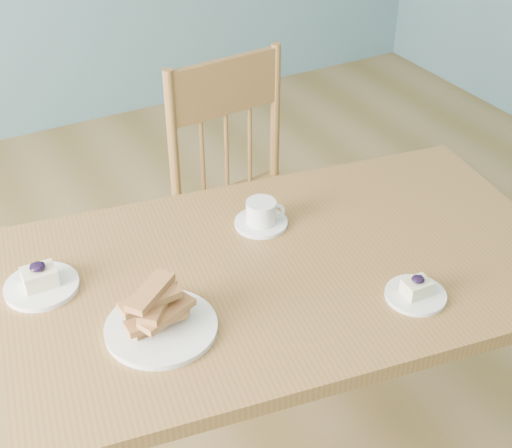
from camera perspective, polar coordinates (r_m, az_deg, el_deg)
name	(u,v)px	position (r m, az deg, el deg)	size (l,w,h in m)	color
room	(219,39)	(1.32, -2.97, 14.57)	(5.01, 5.01, 2.71)	olive
dining_table	(287,286)	(1.79, 2.52, -4.97)	(1.47, 0.98, 0.73)	brown
dining_chair	(249,202)	(2.40, -0.55, 1.75)	(0.47, 0.45, 0.96)	brown
cheesecake_plate_near	(416,292)	(1.67, 12.68, -5.32)	(0.14, 0.14, 0.06)	white
cheesecake_plate_far	(41,282)	(1.73, -16.84, -4.48)	(0.17, 0.17, 0.07)	white
coffee_cup	(262,215)	(1.86, 0.45, 0.72)	(0.14, 0.14, 0.07)	white
biscotti_plate	(160,317)	(1.55, -7.67, -7.39)	(0.25, 0.25, 0.11)	white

